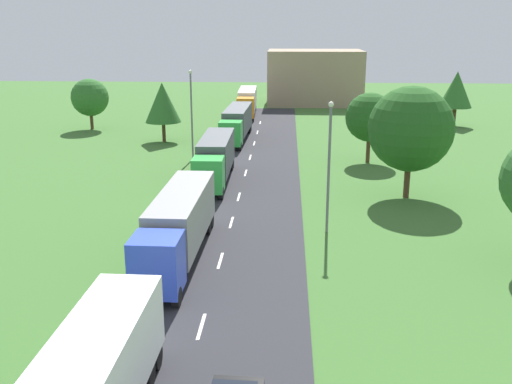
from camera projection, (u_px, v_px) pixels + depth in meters
name	position (u px, v px, depth m)	size (l,w,h in m)	color
road	(208.00, 303.00, 29.03)	(10.00, 140.00, 0.06)	#2B2B30
lane_marking_centre	(198.00, 339.00, 25.65)	(0.16, 120.79, 0.01)	white
truck_second	(179.00, 224.00, 33.93)	(2.66, 13.04, 3.77)	blue
truck_third	(215.00, 157.00, 50.98)	(2.62, 12.02, 3.78)	green
truck_fourth	(237.00, 122.00, 69.48)	(2.87, 13.66, 3.75)	green
truck_fifth	(247.00, 101.00, 88.59)	(2.83, 13.61, 3.79)	orange
lamppost_second	(329.00, 162.00, 37.65)	(0.36, 0.36, 8.73)	slate
lamppost_third	(192.00, 111.00, 58.64)	(0.36, 0.36, 9.07)	slate
tree_birch	(163.00, 103.00, 67.75)	(4.18, 4.18, 6.96)	#513823
tree_maple	(90.00, 97.00, 76.08)	(4.86, 4.86, 6.65)	#513823
tree_pine	(370.00, 117.00, 57.51)	(4.84, 4.84, 7.00)	#513823
tree_elm	(456.00, 90.00, 78.28)	(4.38, 4.38, 7.40)	#513823
tree_lime	(411.00, 129.00, 45.33)	(6.68, 6.68, 8.90)	#513823
distant_building	(314.00, 77.00, 101.05)	(16.07, 11.93, 9.16)	#9E846B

